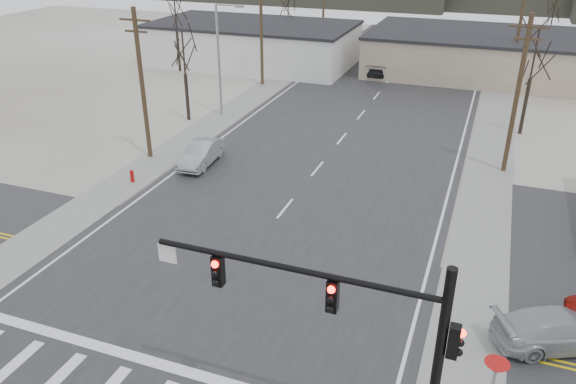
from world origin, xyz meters
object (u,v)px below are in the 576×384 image
(car_far_b, at_px, (400,46))
(car_parked_silver, at_px, (559,329))
(fire_hydrant, at_px, (132,176))
(car_far_a, at_px, (381,67))
(sedan_crossing, at_px, (201,153))
(traffic_signal_mast, at_px, (370,332))

(car_far_b, xyz_separation_m, car_parked_silver, (15.18, -50.00, -0.05))
(fire_hydrant, relative_size, car_parked_silver, 0.17)
(car_parked_silver, bearing_deg, car_far_a, -5.09)
(sedan_crossing, xyz_separation_m, car_parked_silver, (21.35, -10.94, -0.03))
(sedan_crossing, bearing_deg, car_far_b, 77.09)
(car_far_a, bearing_deg, fire_hydrant, 74.92)
(car_far_a, bearing_deg, car_far_b, -88.78)
(sedan_crossing, relative_size, car_parked_silver, 0.90)
(fire_hydrant, xyz_separation_m, sedan_crossing, (2.70, 4.06, 0.35))
(sedan_crossing, xyz_separation_m, car_far_a, (6.26, 27.57, 0.06))
(sedan_crossing, bearing_deg, car_parked_silver, -31.07)
(fire_hydrant, xyz_separation_m, car_far_b, (8.86, 43.12, 0.37))
(fire_hydrant, height_order, car_far_a, car_far_a)
(traffic_signal_mast, height_order, fire_hydrant, traffic_signal_mast)
(traffic_signal_mast, relative_size, car_far_a, 1.59)
(traffic_signal_mast, relative_size, sedan_crossing, 1.96)
(traffic_signal_mast, distance_m, car_parked_silver, 10.21)
(sedan_crossing, distance_m, car_parked_silver, 23.99)
(sedan_crossing, bearing_deg, car_far_a, 73.27)
(car_far_a, height_order, car_parked_silver, car_far_a)
(car_parked_silver, bearing_deg, traffic_signal_mast, 114.38)
(car_parked_silver, bearing_deg, car_far_b, -9.60)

